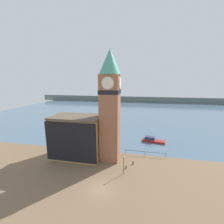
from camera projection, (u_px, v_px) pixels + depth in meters
ground_plane at (101, 189)px, 26.12m from camera, size 160.00×160.00×0.00m
water at (131, 110)px, 97.06m from camera, size 160.00×120.00×0.00m
far_shoreline at (135, 99)px, 134.97m from camera, size 180.00×3.00×5.00m
pier_railing at (145, 152)px, 37.52m from camera, size 10.51×0.08×1.09m
clock_tower at (110, 104)px, 33.73m from camera, size 4.86×4.86×25.16m
pier_building at (77, 137)px, 36.32m from camera, size 11.88×7.42×10.35m
boat_near at (153, 140)px, 46.19m from camera, size 6.94×3.29×1.58m
mooring_bollard_near at (133, 163)px, 33.69m from camera, size 0.29×0.29×0.70m
mooring_bollard_far at (126, 167)px, 32.07m from camera, size 0.26×0.26×0.75m
lamp_post at (124, 161)px, 29.68m from camera, size 0.32×0.32×4.00m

